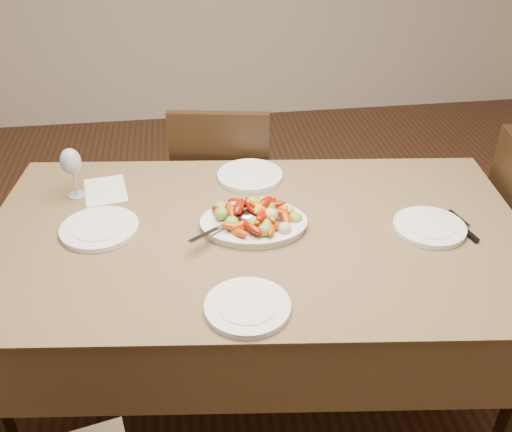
{
  "coord_description": "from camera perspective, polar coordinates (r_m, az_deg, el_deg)",
  "views": [
    {
      "loc": [
        -0.47,
        -1.36,
        1.85
      ],
      "look_at": [
        -0.25,
        0.22,
        0.82
      ],
      "focal_mm": 40.0,
      "sensor_mm": 36.0,
      "label": 1
    }
  ],
  "objects": [
    {
      "name": "serving_spoon",
      "position": [
        1.89,
        -2.19,
        -0.6
      ],
      "size": [
        0.23,
        0.25,
        0.03
      ],
      "primitive_type": null,
      "rotation": [
        0.0,
        0.0,
        -0.86
      ],
      "color": "#9EA0A8",
      "rests_on": "serving_platter"
    },
    {
      "name": "plate_left",
      "position": [
        2.0,
        -15.38,
        -1.23
      ],
      "size": [
        0.26,
        0.26,
        0.02
      ],
      "primitive_type": "cylinder",
      "color": "white",
      "rests_on": "dining_table"
    },
    {
      "name": "menu_card",
      "position": [
        2.23,
        -14.82,
        2.5
      ],
      "size": [
        0.18,
        0.23,
        0.0
      ],
      "primitive_type": "cube",
      "rotation": [
        0.0,
        0.0,
        0.15
      ],
      "color": "silver",
      "rests_on": "dining_table"
    },
    {
      "name": "floor",
      "position": [
        2.34,
        7.14,
        -19.55
      ],
      "size": [
        6.0,
        6.0,
        0.0
      ],
      "primitive_type": "plane",
      "color": "#3B2112",
      "rests_on": "ground"
    },
    {
      "name": "dining_table",
      "position": [
        2.17,
        0.0,
        -9.82
      ],
      "size": [
        1.95,
        1.25,
        0.76
      ],
      "primitive_type": "cube",
      "rotation": [
        0.0,
        0.0,
        -0.12
      ],
      "color": "brown",
      "rests_on": "ground"
    },
    {
      "name": "plate_right",
      "position": [
        2.02,
        16.95,
        -1.09
      ],
      "size": [
        0.24,
        0.24,
        0.02
      ],
      "primitive_type": "cylinder",
      "color": "white",
      "rests_on": "dining_table"
    },
    {
      "name": "chair_far",
      "position": [
        2.72,
        -3.09,
        2.6
      ],
      "size": [
        0.49,
        0.49,
        0.95
      ],
      "primitive_type": null,
      "rotation": [
        0.0,
        0.0,
        2.96
      ],
      "color": "black",
      "rests_on": "ground"
    },
    {
      "name": "serving_platter",
      "position": [
        1.94,
        -0.24,
        -0.87
      ],
      "size": [
        0.38,
        0.3,
        0.02
      ],
      "primitive_type": "ellipsoid",
      "rotation": [
        0.0,
        0.0,
        -0.12
      ],
      "color": "white",
      "rests_on": "dining_table"
    },
    {
      "name": "wine_glass",
      "position": [
        2.18,
        -17.87,
        4.25
      ],
      "size": [
        0.08,
        0.08,
        0.2
      ],
      "primitive_type": null,
      "color": "#8C99A5",
      "rests_on": "dining_table"
    },
    {
      "name": "table_knife",
      "position": [
        2.06,
        20.09,
        -1.07
      ],
      "size": [
        0.06,
        0.2,
        0.01
      ],
      "primitive_type": null,
      "rotation": [
        0.0,
        0.0,
        0.2
      ],
      "color": "#9EA0A8",
      "rests_on": "dining_table"
    },
    {
      "name": "roasted_vegetables",
      "position": [
        1.91,
        -0.25,
        0.55
      ],
      "size": [
        0.31,
        0.23,
        0.09
      ],
      "primitive_type": null,
      "rotation": [
        0.0,
        0.0,
        -0.12
      ],
      "color": "#830F02",
      "rests_on": "serving_platter"
    },
    {
      "name": "plate_near",
      "position": [
        1.62,
        -0.85,
        -9.09
      ],
      "size": [
        0.24,
        0.24,
        0.02
      ],
      "primitive_type": "cylinder",
      "color": "white",
      "rests_on": "dining_table"
    },
    {
      "name": "plate_far",
      "position": [
        2.24,
        -0.62,
        4.05
      ],
      "size": [
        0.26,
        0.26,
        0.02
      ],
      "primitive_type": "cylinder",
      "color": "white",
      "rests_on": "dining_table"
    }
  ]
}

